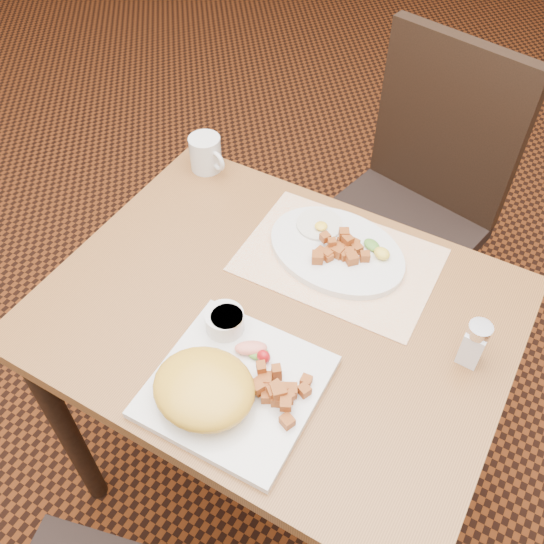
{
  "coord_description": "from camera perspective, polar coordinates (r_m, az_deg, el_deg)",
  "views": [
    {
      "loc": [
        0.36,
        -0.64,
        1.69
      ],
      "look_at": [
        -0.02,
        0.03,
        0.82
      ],
      "focal_mm": 40.0,
      "sensor_mm": 36.0,
      "label": 1
    }
  ],
  "objects": [
    {
      "name": "fried_egg",
      "position": [
        1.32,
        4.51,
        4.49
      ],
      "size": [
        0.1,
        0.1,
        0.02
      ],
      "color": "white",
      "rests_on": "plate_oval"
    },
    {
      "name": "home_fries_ov",
      "position": [
        1.26,
        6.34,
        2.1
      ],
      "size": [
        0.12,
        0.1,
        0.04
      ],
      "color": "#AD541C",
      "rests_on": "plate_oval"
    },
    {
      "name": "salt_shaker",
      "position": [
        1.14,
        18.52,
        -6.34
      ],
      "size": [
        0.04,
        0.04,
        0.1
      ],
      "color": "white",
      "rests_on": "table"
    },
    {
      "name": "ramekin",
      "position": [
        1.13,
        -4.46,
        -4.59
      ],
      "size": [
        0.07,
        0.07,
        0.04
      ],
      "color": "silver",
      "rests_on": "plate_square"
    },
    {
      "name": "garnish_ov",
      "position": [
        1.28,
        9.93,
        2.06
      ],
      "size": [
        0.08,
        0.06,
        0.02
      ],
      "color": "#387223",
      "rests_on": "plate_oval"
    },
    {
      "name": "coffee_mug",
      "position": [
        1.48,
        -6.23,
        11.02
      ],
      "size": [
        0.11,
        0.08,
        0.09
      ],
      "color": "silver",
      "rests_on": "table"
    },
    {
      "name": "chair_far",
      "position": [
        1.78,
        13.15,
        6.86
      ],
      "size": [
        0.5,
        0.51,
        0.97
      ],
      "rotation": [
        0.0,
        0.0,
        2.93
      ],
      "color": "black",
      "rests_on": "ground"
    },
    {
      "name": "garnish_sq",
      "position": [
        1.1,
        -1.57,
        -7.44
      ],
      "size": [
        0.08,
        0.06,
        0.03
      ],
      "color": "#387223",
      "rests_on": "plate_square"
    },
    {
      "name": "ground",
      "position": [
        1.84,
        0.22,
        -18.07
      ],
      "size": [
        8.0,
        8.0,
        0.0
      ],
      "primitive_type": "plane",
      "color": "black",
      "rests_on": "ground"
    },
    {
      "name": "placemat",
      "position": [
        1.28,
        6.31,
        1.13
      ],
      "size": [
        0.41,
        0.29,
        0.0
      ],
      "primitive_type": "cube",
      "rotation": [
        0.0,
        0.0,
        0.03
      ],
      "color": "white",
      "rests_on": "table"
    },
    {
      "name": "plate_square",
      "position": [
        1.09,
        -3.41,
        -10.68
      ],
      "size": [
        0.29,
        0.29,
        0.02
      ],
      "primitive_type": "cube",
      "rotation": [
        0.0,
        0.0,
        0.03
      ],
      "color": "silver",
      "rests_on": "table"
    },
    {
      "name": "hollandaise_mound",
      "position": [
        1.04,
        -6.48,
        -10.81
      ],
      "size": [
        0.19,
        0.16,
        0.07
      ],
      "color": "gold",
      "rests_on": "plate_square"
    },
    {
      "name": "plate_oval",
      "position": [
        1.29,
        6.09,
        2.02
      ],
      "size": [
        0.34,
        0.27,
        0.02
      ],
      "primitive_type": null,
      "rotation": [
        0.0,
        0.0,
        -0.15
      ],
      "color": "silver",
      "rests_on": "placemat"
    },
    {
      "name": "home_fries_sq",
      "position": [
        1.05,
        0.59,
        -11.17
      ],
      "size": [
        0.11,
        0.11,
        0.04
      ],
      "color": "#AD541C",
      "rests_on": "plate_square"
    },
    {
      "name": "table",
      "position": [
        1.28,
        0.31,
        -6.51
      ],
      "size": [
        0.9,
        0.7,
        0.75
      ],
      "color": "brown",
      "rests_on": "ground"
    }
  ]
}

